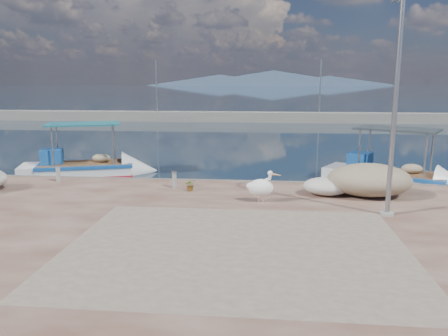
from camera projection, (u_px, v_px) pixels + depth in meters
ground at (213, 228)px, 14.69m from camera, size 1400.00×1400.00×0.00m
quay at (176, 313)px, 8.78m from camera, size 44.00×22.00×0.50m
quay_patch at (236, 247)px, 11.57m from camera, size 9.00×7.00×0.01m
breakwater at (253, 117)px, 53.63m from camera, size 120.00×2.20×7.50m
mountains at (270, 79)px, 647.05m from camera, size 370.00×280.00×22.00m
boat_left at (85, 170)px, 22.96m from camera, size 6.98×4.12×3.19m
boat_right at (392, 179)px, 20.80m from camera, size 6.80×5.06×3.16m
pelican at (261, 187)px, 15.85m from camera, size 1.24×0.68×1.19m
lamp_post at (394, 115)px, 13.82m from camera, size 0.44×0.96×7.00m
bollard_near at (174, 179)px, 18.07m from camera, size 0.23×0.23×0.69m
bollard_far at (58, 172)px, 19.18m from camera, size 0.25×0.25×0.77m
potted_plant at (191, 185)px, 17.55m from camera, size 0.51×0.47×0.49m
net_pile_d at (327, 186)px, 16.93m from camera, size 1.81×1.36×0.68m
net_pile_c at (369, 180)px, 16.73m from camera, size 3.20×2.28×1.26m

